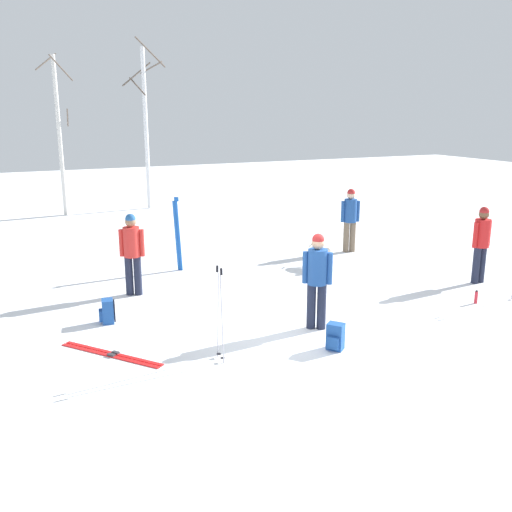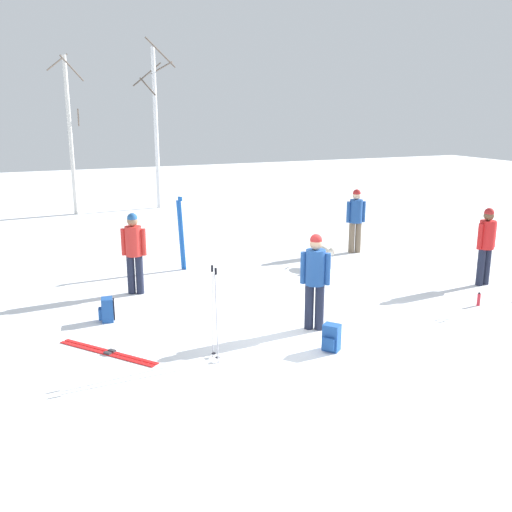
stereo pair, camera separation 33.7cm
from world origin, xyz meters
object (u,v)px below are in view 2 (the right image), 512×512
person_3 (486,241)px  birch_tree_2 (70,133)px  person_2 (134,248)px  water_bottle_0 (479,299)px  ski_pair_lying_0 (108,352)px  ski_poles_1 (215,311)px  backpack_1 (331,338)px  dog (324,252)px  ski_pair_planted_0 (181,234)px  birch_tree_3 (156,124)px  backpack_0 (107,310)px  person_1 (315,276)px  person_0 (356,217)px

person_3 → birch_tree_2: (-7.24, 12.69, 1.94)m
person_2 → water_bottle_0: size_ratio=6.36×
ski_pair_lying_0 → person_2: bearing=69.9°
person_3 → ski_poles_1: bearing=-168.4°
birch_tree_2 → backpack_1: bearing=-80.8°
dog → ski_pair_planted_0: ski_pair_planted_0 is taller
ski_poles_1 → backpack_1: 1.96m
water_bottle_0 → backpack_1: bearing=-169.0°
person_2 → water_bottle_0: 7.01m
person_3 → ski_pair_planted_0: (-5.74, 3.82, -0.10)m
dog → ski_poles_1: ski_poles_1 is taller
person_2 → backpack_1: 4.81m
person_3 → birch_tree_3: birch_tree_3 is taller
person_2 → ski_pair_planted_0: bearing=45.3°
birch_tree_2 → backpack_0: bearing=-93.6°
birch_tree_2 → birch_tree_3: (3.16, 0.13, 0.28)m
person_1 → backpack_0: 3.84m
person_2 → ski_pair_planted_0: (1.41, 1.43, -0.10)m
person_0 → water_bottle_0: size_ratio=6.36×
birch_tree_2 → ski_poles_1: bearing=-87.8°
backpack_0 → water_bottle_0: (6.87, -2.02, -0.09)m
person_0 → dog: bearing=-145.9°
ski_pair_planted_0 → water_bottle_0: 6.76m
backpack_1 → ski_poles_1: bearing=167.7°
person_0 → backpack_0: 7.51m
dog → birch_tree_2: 11.44m
ski_poles_1 → person_3: bearing=11.6°
person_2 → ski_pair_planted_0: ski_pair_planted_0 is taller
ski_pair_lying_0 → ski_poles_1: ski_poles_1 is taller
ski_poles_1 → birch_tree_2: bearing=92.2°
person_0 → backpack_0: person_0 is taller
person_2 → backpack_1: (2.27, -4.17, -0.77)m
person_2 → person_3: (7.16, -2.40, 0.00)m
person_0 → person_2: same height
person_0 → person_1: size_ratio=1.00×
ski_pair_planted_0 → water_bottle_0: bearing=-46.4°
water_bottle_0 → birch_tree_2: bearing=114.1°
birch_tree_2 → person_3: bearing=-60.3°
water_bottle_0 → birch_tree_2: birch_tree_2 is taller
person_1 → ski_pair_lying_0: size_ratio=1.05×
person_0 → person_1: same height
dog → backpack_1: (-2.36, -4.36, -0.17)m
person_2 → backpack_1: bearing=-61.4°
birch_tree_3 → water_bottle_0: bearing=-77.9°
backpack_0 → water_bottle_0: bearing=-16.4°
person_0 → ski_pair_planted_0: size_ratio=0.97×
person_2 → dog: bearing=2.3°
backpack_1 → person_1: bearing=78.3°
dog → ski_pair_lying_0: 6.46m
backpack_1 → ski_pair_planted_0: bearing=98.7°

